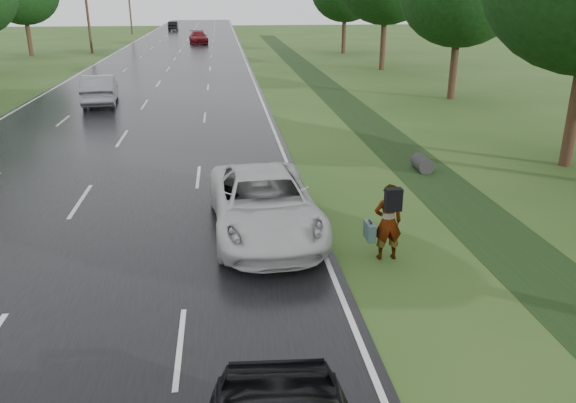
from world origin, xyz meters
The scene contains 11 objects.
road centered at (0.00, 45.00, 0.02)m, with size 14.00×180.00×0.04m, color black.
edge_stripe_east centered at (6.75, 45.00, 0.04)m, with size 0.12×180.00×0.01m, color silver.
edge_stripe_west centered at (-6.75, 45.00, 0.04)m, with size 0.12×180.00×0.01m, color silver.
center_line centered at (0.00, 45.00, 0.04)m, with size 0.12×180.00×0.01m, color silver.
drainage_ditch centered at (11.50, 18.71, 0.04)m, with size 2.20×120.00×0.56m.
utility_pole_far centered at (-9.20, 55.00, 5.20)m, with size 1.60×0.26×10.00m.
pedestrian centered at (8.18, 3.14, 0.97)m, with size 0.84×0.75×1.88m.
white_pickup centered at (5.41, 5.00, 0.84)m, with size 2.66×5.77×1.60m, color silver.
silver_sedan centered at (-2.50, 24.61, 0.86)m, with size 1.74×4.99×1.64m, color gray.
far_car_red centered at (1.74, 65.71, 0.80)m, with size 2.13×5.24×1.52m, color maroon.
far_car_dark centered at (-3.49, 94.17, 0.78)m, with size 1.57×4.49×1.48m, color black.
Camera 1 is at (4.44, -8.71, 5.99)m, focal length 35.00 mm.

